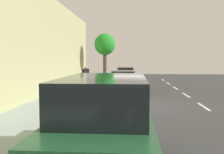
# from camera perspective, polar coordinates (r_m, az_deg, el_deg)

# --- Properties ---
(ground) EXTENTS (56.78, 56.78, 0.00)m
(ground) POSITION_cam_1_polar(r_m,az_deg,el_deg) (13.76, 5.55, -6.02)
(ground) COLOR #363636
(sidewalk) EXTENTS (3.57, 35.49, 0.13)m
(sidewalk) POSITION_cam_1_polar(r_m,az_deg,el_deg) (14.19, -10.35, -5.50)
(sidewalk) COLOR #96A6A4
(sidewalk) RESTS_ON ground
(curb_edge) EXTENTS (0.16, 35.49, 0.13)m
(curb_edge) POSITION_cam_1_polar(r_m,az_deg,el_deg) (13.84, -2.81, -5.68)
(curb_edge) COLOR gray
(curb_edge) RESTS_ON ground
(lane_stripe_centre) EXTENTS (0.14, 35.80, 0.01)m
(lane_stripe_centre) POSITION_cam_1_polar(r_m,az_deg,el_deg) (14.08, 18.95, -5.97)
(lane_stripe_centre) COLOR white
(lane_stripe_centre) RESTS_ON ground
(lane_stripe_bike_edge) EXTENTS (0.12, 35.49, 0.01)m
(lane_stripe_bike_edge) POSITION_cam_1_polar(r_m,az_deg,el_deg) (13.76, 3.32, -5.99)
(lane_stripe_bike_edge) COLOR white
(lane_stripe_bike_edge) RESTS_ON ground
(building_facade) EXTENTS (0.50, 35.49, 6.54)m
(building_facade) POSITION_cam_1_polar(r_m,az_deg,el_deg) (14.67, -18.30, 7.23)
(building_facade) COLOR tan
(building_facade) RESTS_ON ground
(parked_sedan_tan_nearest) EXTENTS (1.95, 4.46, 1.52)m
(parked_sedan_tan_nearest) POSITION_cam_1_polar(r_m,az_deg,el_deg) (27.17, 2.85, 0.48)
(parked_sedan_tan_nearest) COLOR tan
(parked_sedan_tan_nearest) RESTS_ON ground
(parked_sedan_black_second) EXTENTS (2.03, 4.49, 1.52)m
(parked_sedan_black_second) POSITION_cam_1_polar(r_m,az_deg,el_deg) (19.00, 2.59, -0.98)
(parked_sedan_black_second) COLOR black
(parked_sedan_black_second) RESTS_ON ground
(parked_sedan_white_mid) EXTENTS (1.97, 4.46, 1.52)m
(parked_sedan_white_mid) POSITION_cam_1_polar(r_m,az_deg,el_deg) (12.71, 1.68, -3.40)
(parked_sedan_white_mid) COLOR white
(parked_sedan_white_mid) RESTS_ON ground
(parked_suv_green_far) EXTENTS (2.00, 4.72, 1.99)m
(parked_suv_green_far) POSITION_cam_1_polar(r_m,az_deg,el_deg) (5.67, -1.58, -9.75)
(parked_suv_green_far) COLOR #1E512D
(parked_suv_green_far) RESTS_ON ground
(bicycle_at_curb) EXTENTS (1.46, 1.08, 0.79)m
(bicycle_at_curb) POSITION_cam_1_polar(r_m,az_deg,el_deg) (13.74, -0.88, -4.38)
(bicycle_at_curb) COLOR black
(bicycle_at_curb) RESTS_ON ground
(cyclist_with_backpack) EXTENTS (0.53, 0.55, 1.70)m
(cyclist_with_backpack) POSITION_cam_1_polar(r_m,az_deg,el_deg) (14.12, -1.63, -1.52)
(cyclist_with_backpack) COLOR #C6B284
(cyclist_with_backpack) RESTS_ON ground
(street_tree_near_cyclist) EXTENTS (2.21, 2.21, 4.92)m
(street_tree_near_cyclist) POSITION_cam_1_polar(r_m,az_deg,el_deg) (28.53, -1.54, 6.80)
(street_tree_near_cyclist) COLOR #503632
(street_tree_near_cyclist) RESTS_ON sidewalk
(pedestrian_on_phone) EXTENTS (0.57, 0.37, 1.64)m
(pedestrian_on_phone) POSITION_cam_1_polar(r_m,az_deg,el_deg) (22.87, -5.64, 0.59)
(pedestrian_on_phone) COLOR black
(pedestrian_on_phone) RESTS_ON sidewalk
(fire_hydrant) EXTENTS (0.22, 0.22, 0.84)m
(fire_hydrant) POSITION_cam_1_polar(r_m,az_deg,el_deg) (16.43, -3.20, -2.44)
(fire_hydrant) COLOR red
(fire_hydrant) RESTS_ON sidewalk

